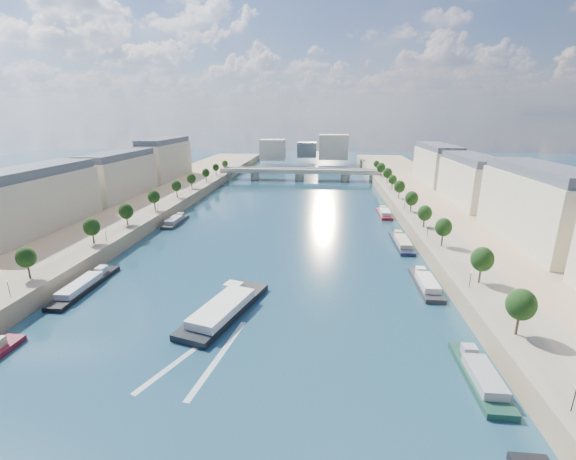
# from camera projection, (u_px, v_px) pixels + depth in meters

# --- Properties ---
(ground) EXTENTS (700.00, 700.00, 0.00)m
(ground) POSITION_uv_depth(u_px,v_px,m) (278.00, 234.00, 150.33)
(ground) COLOR #0B2531
(ground) RESTS_ON ground
(quay_left) EXTENTS (44.00, 520.00, 5.00)m
(quay_left) POSITION_uv_depth(u_px,v_px,m) (102.00, 223.00, 156.10)
(quay_left) COLOR #9E8460
(quay_left) RESTS_ON ground
(quay_right) EXTENTS (44.00, 520.00, 5.00)m
(quay_right) POSITION_uv_depth(u_px,v_px,m) (470.00, 233.00, 143.13)
(quay_right) COLOR #9E8460
(quay_right) RESTS_ON ground
(pave_left) EXTENTS (14.00, 520.00, 0.10)m
(pave_left) POSITION_uv_depth(u_px,v_px,m) (137.00, 218.00, 154.01)
(pave_left) COLOR gray
(pave_left) RESTS_ON quay_left
(pave_right) EXTENTS (14.00, 520.00, 0.10)m
(pave_right) POSITION_uv_depth(u_px,v_px,m) (429.00, 225.00, 143.74)
(pave_right) COLOR gray
(pave_right) RESTS_ON quay_right
(trees_left) EXTENTS (4.80, 268.80, 8.26)m
(trees_left) POSITION_uv_depth(u_px,v_px,m) (142.00, 203.00, 154.17)
(trees_left) COLOR #382B1E
(trees_left) RESTS_ON ground
(trees_right) EXTENTS (4.80, 268.80, 8.26)m
(trees_right) POSITION_uv_depth(u_px,v_px,m) (419.00, 205.00, 151.88)
(trees_right) COLOR #382B1E
(trees_right) RESTS_ON ground
(lamps_left) EXTENTS (0.36, 200.36, 4.28)m
(lamps_left) POSITION_uv_depth(u_px,v_px,m) (135.00, 218.00, 143.28)
(lamps_left) COLOR black
(lamps_left) RESTS_ON ground
(lamps_right) EXTENTS (0.36, 200.36, 4.28)m
(lamps_right) POSITION_uv_depth(u_px,v_px,m) (415.00, 214.00, 148.12)
(lamps_right) COLOR black
(lamps_right) RESTS_ON ground
(buildings_left) EXTENTS (16.00, 226.00, 23.20)m
(buildings_left) POSITION_uv_depth(u_px,v_px,m) (84.00, 183.00, 164.68)
(buildings_left) COLOR beige
(buildings_left) RESTS_ON ground
(buildings_right) EXTENTS (16.00, 226.00, 23.20)m
(buildings_right) POSITION_uv_depth(u_px,v_px,m) (499.00, 190.00, 149.36)
(buildings_right) COLOR beige
(buildings_right) RESTS_ON ground
(skyline) EXTENTS (79.00, 42.00, 22.00)m
(skyline) POSITION_uv_depth(u_px,v_px,m) (310.00, 148.00, 355.05)
(skyline) COLOR beige
(skyline) RESTS_ON ground
(bridge) EXTENTS (112.00, 12.00, 8.15)m
(bridge) POSITION_uv_depth(u_px,v_px,m) (300.00, 173.00, 271.46)
(bridge) COLOR #C1B79E
(bridge) RESTS_ON ground
(tour_barge) EXTENTS (16.60, 31.00, 4.05)m
(tour_barge) POSITION_uv_depth(u_px,v_px,m) (225.00, 309.00, 89.95)
(tour_barge) COLOR black
(tour_barge) RESTS_ON ground
(wake) EXTENTS (14.84, 25.85, 0.04)m
(wake) POSITION_uv_depth(u_px,v_px,m) (203.00, 355.00, 74.50)
(wake) COLOR silver
(wake) RESTS_ON ground
(moored_barges_left) EXTENTS (5.00, 157.90, 3.60)m
(moored_barges_left) POSITION_uv_depth(u_px,v_px,m) (51.00, 310.00, 89.90)
(moored_barges_left) COLOR #1B1938
(moored_barges_left) RESTS_ON ground
(moored_barges_right) EXTENTS (5.00, 165.78, 3.60)m
(moored_barges_right) POSITION_uv_depth(u_px,v_px,m) (426.00, 284.00, 103.76)
(moored_barges_right) COLOR black
(moored_barges_right) RESTS_ON ground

